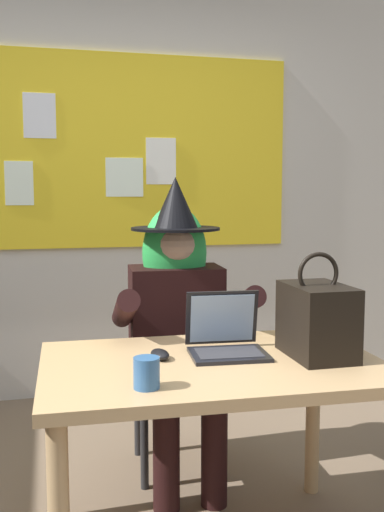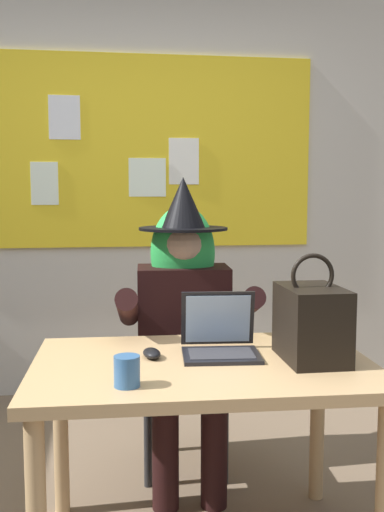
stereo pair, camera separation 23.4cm
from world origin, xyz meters
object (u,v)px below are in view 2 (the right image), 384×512
object	(u,v)px
coffee_mug	(127,371)
laptop	(220,341)
chair_at_desk	(183,361)
computer_mouse	(152,353)
desk_main	(203,387)
person_costumed	(184,309)
handbag	(312,322)

from	to	relation	value
coffee_mug	laptop	bearing A→B (deg)	42.35
chair_at_desk	computer_mouse	bearing A→B (deg)	-12.40
laptop	computer_mouse	distance (m)	0.25
desk_main	person_costumed	size ratio (longest dim) A/B	0.88
chair_at_desk	computer_mouse	world-z (taller)	chair_at_desk
computer_mouse	laptop	bearing A→B (deg)	-4.12
person_costumed	computer_mouse	distance (m)	0.59
laptop	desk_main	bearing A→B (deg)	-127.98
desk_main	chair_at_desk	xyz separation A→B (m)	(0.02, 0.75, -0.12)
handbag	coffee_mug	world-z (taller)	handbag
laptop	person_costumed	bearing A→B (deg)	100.92
person_costumed	computer_mouse	size ratio (longest dim) A/B	13.14
laptop	coffee_mug	world-z (taller)	laptop
desk_main	person_costumed	distance (m)	0.64
chair_at_desk	handbag	size ratio (longest dim) A/B	2.35
desk_main	computer_mouse	xyz separation A→B (m)	(-0.17, 0.06, 0.11)
desk_main	person_costumed	world-z (taller)	person_costumed
person_costumed	chair_at_desk	bearing A→B (deg)	179.18
laptop	computer_mouse	bearing A→B (deg)	-171.24
coffee_mug	handbag	bearing A→B (deg)	16.93
computer_mouse	handbag	world-z (taller)	handbag
computer_mouse	person_costumed	bearing A→B (deg)	62.90
computer_mouse	coffee_mug	distance (m)	0.31
person_costumed	coffee_mug	size ratio (longest dim) A/B	14.39
chair_at_desk	desk_main	bearing A→B (deg)	1.93
person_costumed	computer_mouse	bearing A→B (deg)	-15.35
chair_at_desk	coffee_mug	world-z (taller)	chair_at_desk
laptop	coffee_mug	bearing A→B (deg)	-133.36
desk_main	coffee_mug	distance (m)	0.38
desk_main	computer_mouse	size ratio (longest dim) A/B	11.56
person_costumed	coffee_mug	bearing A→B (deg)	-15.16
person_costumed	laptop	xyz separation A→B (m)	(0.06, -0.54, -0.01)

